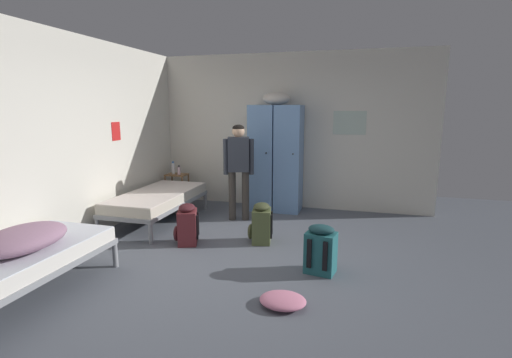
% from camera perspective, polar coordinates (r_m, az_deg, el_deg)
% --- Properties ---
extents(ground_plane, '(8.32, 8.32, 0.00)m').
position_cam_1_polar(ground_plane, '(4.59, -0.90, -12.33)').
color(ground_plane, '#565B66').
extents(room_backdrop, '(4.95, 5.26, 2.76)m').
position_cam_1_polar(room_backdrop, '(5.88, -9.14, 6.53)').
color(room_backdrop, silver).
rests_on(room_backdrop, ground_plane).
extents(locker_bank, '(0.90, 0.55, 2.07)m').
position_cam_1_polar(locker_bank, '(6.57, 3.05, 3.52)').
color(locker_bank, '#6B93C6').
rests_on(locker_bank, ground_plane).
extents(shelf_unit, '(0.38, 0.30, 0.57)m').
position_cam_1_polar(shelf_unit, '(7.26, -11.94, -1.00)').
color(shelf_unit, brown).
rests_on(shelf_unit, ground_plane).
extents(bed_left_rear, '(0.90, 1.90, 0.49)m').
position_cam_1_polar(bed_left_rear, '(6.15, -14.81, -2.92)').
color(bed_left_rear, gray).
rests_on(bed_left_rear, ground_plane).
extents(bed_left_front, '(0.90, 1.90, 0.49)m').
position_cam_1_polar(bed_left_front, '(4.23, -33.12, -10.70)').
color(bed_left_front, gray).
rests_on(bed_left_front, ground_plane).
extents(bedding_heap, '(0.60, 0.88, 0.22)m').
position_cam_1_polar(bedding_heap, '(4.15, -31.97, -7.73)').
color(bedding_heap, gray).
rests_on(bedding_heap, bed_left_front).
extents(person_traveler, '(0.47, 0.28, 1.55)m').
position_cam_1_polar(person_traveler, '(5.96, -2.67, 2.41)').
color(person_traveler, '#3D3833').
rests_on(person_traveler, ground_plane).
extents(water_bottle, '(0.06, 0.06, 0.24)m').
position_cam_1_polar(water_bottle, '(7.25, -12.53, 1.64)').
color(water_bottle, white).
rests_on(water_bottle, shelf_unit).
extents(lotion_bottle, '(0.06, 0.06, 0.18)m').
position_cam_1_polar(lotion_bottle, '(7.14, -11.68, 1.28)').
color(lotion_bottle, beige).
rests_on(lotion_bottle, shelf_unit).
extents(backpack_olive, '(0.37, 0.36, 0.55)m').
position_cam_1_polar(backpack_olive, '(5.09, 0.74, -6.85)').
color(backpack_olive, '#566038').
rests_on(backpack_olive, ground_plane).
extents(backpack_maroon, '(0.40, 0.38, 0.55)m').
position_cam_1_polar(backpack_maroon, '(5.12, -10.53, -6.92)').
color(backpack_maroon, maroon).
rests_on(backpack_maroon, ground_plane).
extents(backpack_teal, '(0.36, 0.37, 0.55)m').
position_cam_1_polar(backpack_teal, '(4.26, 9.89, -10.61)').
color(backpack_teal, '#23666B').
rests_on(backpack_teal, ground_plane).
extents(clothes_pile_pink, '(0.44, 0.36, 0.10)m').
position_cam_1_polar(clothes_pile_pink, '(3.64, 4.11, -18.01)').
color(clothes_pile_pink, pink).
rests_on(clothes_pile_pink, ground_plane).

